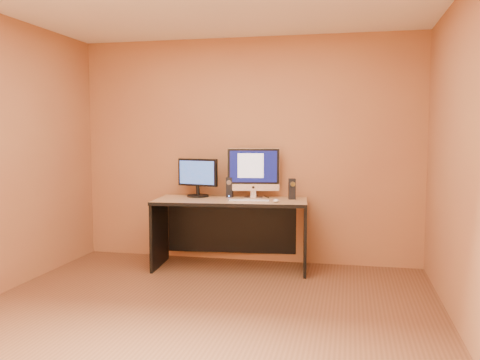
# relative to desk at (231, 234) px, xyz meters

# --- Properties ---
(floor) EXTENTS (4.00, 4.00, 0.00)m
(floor) POSITION_rel_desk_xyz_m (0.10, -1.60, -0.39)
(floor) COLOR brown
(floor) RESTS_ON ground
(walls) EXTENTS (4.00, 4.00, 2.60)m
(walls) POSITION_rel_desk_xyz_m (0.10, -1.60, 0.91)
(walls) COLOR #A66D43
(walls) RESTS_ON ground
(desk) EXTENTS (1.73, 0.88, 0.77)m
(desk) POSITION_rel_desk_xyz_m (0.00, 0.00, 0.00)
(desk) COLOR tan
(desk) RESTS_ON ground
(imac) EXTENTS (0.62, 0.32, 0.57)m
(imac) POSITION_rel_desk_xyz_m (0.21, 0.20, 0.67)
(imac) COLOR #B6B6BA
(imac) RESTS_ON desk
(second_monitor) EXTENTS (0.54, 0.35, 0.44)m
(second_monitor) POSITION_rel_desk_xyz_m (-0.43, 0.16, 0.60)
(second_monitor) COLOR black
(second_monitor) RESTS_ON desk
(speaker_left) EXTENTS (0.07, 0.08, 0.23)m
(speaker_left) POSITION_rel_desk_xyz_m (-0.06, 0.19, 0.50)
(speaker_left) COLOR black
(speaker_left) RESTS_ON desk
(speaker_right) EXTENTS (0.09, 0.09, 0.23)m
(speaker_right) POSITION_rel_desk_xyz_m (0.66, 0.16, 0.50)
(speaker_right) COLOR black
(speaker_right) RESTS_ON desk
(keyboard) EXTENTS (0.46, 0.16, 0.02)m
(keyboard) POSITION_rel_desk_xyz_m (0.23, -0.13, 0.40)
(keyboard) COLOR #BBBCC0
(keyboard) RESTS_ON desk
(mouse) EXTENTS (0.06, 0.11, 0.04)m
(mouse) POSITION_rel_desk_xyz_m (0.52, -0.13, 0.40)
(mouse) COLOR white
(mouse) RESTS_ON desk
(cable_a) EXTENTS (0.10, 0.21, 0.01)m
(cable_a) POSITION_rel_desk_xyz_m (0.34, 0.31, 0.39)
(cable_a) COLOR black
(cable_a) RESTS_ON desk
(cable_b) EXTENTS (0.10, 0.17, 0.01)m
(cable_b) POSITION_rel_desk_xyz_m (0.19, 0.29, 0.39)
(cable_b) COLOR black
(cable_b) RESTS_ON desk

